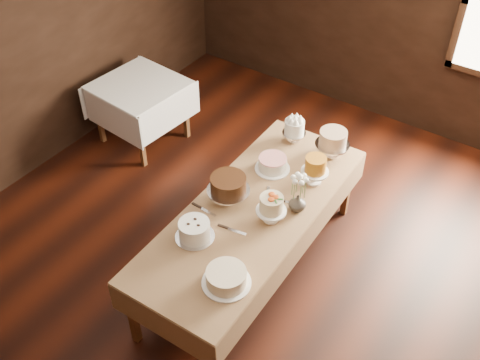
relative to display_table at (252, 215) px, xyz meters
name	(u,v)px	position (x,y,z in m)	size (l,w,h in m)	color
floor	(227,274)	(-0.14, -0.17, -0.67)	(5.00, 6.00, 0.01)	black
wall_back	(394,0)	(-0.14, 2.83, 0.73)	(5.00, 0.02, 2.80)	black
display_table	(252,215)	(0.00, 0.00, 0.00)	(0.97, 2.36, 0.72)	#4D2D17
side_table	(139,91)	(-2.03, 0.90, -0.04)	(0.91, 0.91, 0.71)	#4D2D17
cake_meringue	(294,131)	(-0.19, 0.96, 0.16)	(0.25, 0.25, 0.23)	silver
cake_speckled	(332,144)	(0.19, 0.97, 0.17)	(0.30, 0.30, 0.27)	silver
cake_lattice	(273,164)	(-0.14, 0.51, 0.11)	(0.32, 0.32, 0.11)	white
cake_caramel	(315,171)	(0.24, 0.57, 0.17)	(0.23, 0.23, 0.27)	white
cake_chocolate	(228,190)	(-0.22, -0.02, 0.17)	(0.37, 0.37, 0.25)	silver
cake_flowers	(271,210)	(0.18, -0.01, 0.16)	(0.24, 0.24, 0.25)	white
cake_swirl	(194,231)	(-0.19, -0.49, 0.13)	(0.31, 0.31, 0.15)	silver
cake_cream	(226,278)	(0.26, -0.71, 0.11)	(0.35, 0.35, 0.12)	white
cake_server_a	(237,231)	(0.04, -0.26, 0.06)	(0.24, 0.03, 0.01)	silver
cake_server_c	(268,192)	(-0.01, 0.24, 0.06)	(0.24, 0.03, 0.01)	silver
cake_server_d	(295,203)	(0.24, 0.26, 0.06)	(0.24, 0.03, 0.01)	silver
cake_server_e	(208,212)	(-0.27, -0.22, 0.06)	(0.24, 0.03, 0.01)	silver
flower_vase	(297,203)	(0.29, 0.20, 0.12)	(0.14, 0.14, 0.14)	#2D2823
flower_bouquet	(299,185)	(0.29, 0.20, 0.32)	(0.14, 0.14, 0.20)	white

